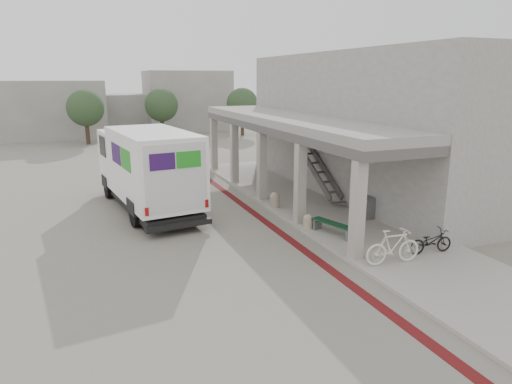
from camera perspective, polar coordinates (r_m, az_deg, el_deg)
name	(u,v)px	position (r m, az deg, el deg)	size (l,w,h in m)	color
ground	(255,235)	(17.34, -0.07, -5.44)	(120.00, 120.00, 0.00)	slate
bike_lane_stripe	(260,218)	(19.45, 0.51, -3.22)	(0.35, 40.00, 0.01)	#561112
sidewalk	(346,222)	(19.08, 11.20, -3.68)	(4.40, 28.00, 0.12)	gray
transit_building	(349,127)	(23.63, 11.52, 8.01)	(7.60, 17.00, 7.00)	gray
distant_backdrop	(105,108)	(51.27, -18.32, 9.98)	(28.00, 10.00, 6.50)	gray
tree_left	(85,108)	(43.29, -20.55, 9.79)	(3.20, 3.20, 4.80)	#38281C
tree_mid	(161,105)	(45.97, -11.75, 10.58)	(3.20, 3.20, 4.80)	#38281C
tree_right	(242,104)	(47.07, -1.73, 10.94)	(3.20, 3.20, 4.80)	#38281C
fedex_truck	(147,167)	(20.88, -13.50, 3.07)	(3.66, 8.79, 3.64)	black
bench	(333,226)	(17.21, 9.62, -4.25)	(0.95, 1.95, 0.45)	slate
bollard_near	(308,221)	(17.83, 6.54, -3.61)	(0.38, 0.38, 0.57)	tan
bollard_far	(275,199)	(20.57, 2.37, -0.94)	(0.46, 0.46, 0.69)	gray
utility_cabinet	(368,207)	(19.46, 13.78, -1.89)	(0.41, 0.54, 0.90)	slate
bicycle_black	(431,241)	(16.27, 21.01, -5.78)	(0.55, 1.57, 0.82)	black
bicycle_cream	(393,247)	(14.94, 16.77, -6.54)	(0.53, 1.89, 1.14)	silver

